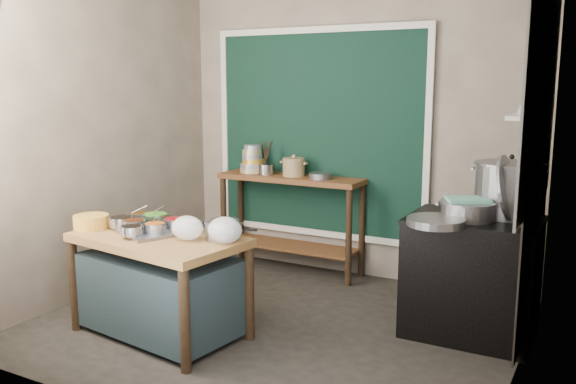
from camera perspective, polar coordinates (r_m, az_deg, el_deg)
The scene contains 30 objects.
floor at distance 4.81m, azimuth -1.24°, elevation -12.40°, with size 3.50×3.00×0.02m, color #292620.
back_wall at distance 5.82m, azimuth 6.14°, elevation 5.81°, with size 3.50×0.02×2.80m, color gray.
left_wall at distance 5.55m, azimuth -17.35°, elevation 5.20°, with size 0.02×3.00×2.80m, color gray.
right_wall at distance 3.90m, azimuth 21.75°, elevation 3.01°, with size 0.02×3.00×2.80m, color gray.
curtain_panel at distance 5.93m, azimuth 2.84°, elevation 5.45°, with size 2.10×0.02×1.90m, color black.
curtain_frame at distance 5.92m, azimuth 2.80°, elevation 5.45°, with size 2.22×0.03×2.02m, color beige, non-canonical shape.
tile_panel at distance 4.43m, azimuth 22.70°, elevation 9.56°, with size 0.02×1.70×1.70m, color #B2B2AA.
soot_patch at distance 4.67m, azimuth 21.92°, elevation -4.68°, with size 0.01×1.30×1.30m, color black.
wall_shelf at distance 4.75m, azimuth 21.61°, elevation 6.60°, with size 0.22×0.70×0.03m, color beige.
prep_table at distance 4.60m, azimuth -11.89°, elevation -8.57°, with size 1.25×0.72×0.75m, color olive.
back_counter at distance 5.99m, azimuth 0.25°, elevation -2.97°, with size 1.45×0.40×0.95m, color brown.
stove_block at distance 4.70m, azimuth 16.80°, elevation -7.74°, with size 0.90×0.68×0.85m, color black.
stove_top at distance 4.59m, azimuth 17.08°, elevation -2.51°, with size 0.92×0.69×0.03m, color black.
condiment_tray at distance 4.63m, azimuth -13.04°, elevation -3.53°, with size 0.53×0.38×0.02m, color gray.
condiment_bowls at distance 4.67m, azimuth -12.99°, elevation -2.82°, with size 0.68×0.52×0.08m.
yellow_basin at distance 4.86m, azimuth -17.94°, elevation -2.65°, with size 0.26×0.26×0.10m, color gold.
saucepan at distance 4.31m, azimuth -6.19°, elevation -3.55°, with size 0.25×0.25×0.14m, color gray, non-canonical shape.
plastic_bag_a at distance 4.33m, azimuth -9.40°, elevation -3.34°, with size 0.23×0.20×0.17m, color white.
plastic_bag_b at distance 4.21m, azimuth -5.93°, elevation -3.57°, with size 0.24×0.21×0.18m, color white.
bowl_stack at distance 6.11m, azimuth -3.32°, elevation 2.97°, with size 0.25×0.25×0.28m.
utensil_cup at distance 5.98m, azimuth -2.03°, elevation 2.14°, with size 0.17×0.17×0.10m, color gray.
ceramic_crock at distance 5.87m, azimuth 0.55°, elevation 2.25°, with size 0.23×0.23×0.15m, color olive, non-canonical shape.
wide_bowl at distance 5.71m, azimuth 3.06°, elevation 1.51°, with size 0.22×0.22×0.05m, color gray.
stock_pot at distance 4.70m, azimuth 19.90°, elevation 0.24°, with size 0.50×0.50×0.39m, color gray, non-canonical shape.
pot_lid at distance 4.55m, azimuth 19.80°, elevation 0.38°, with size 0.47×0.47×0.02m, color gray.
steamer at distance 4.51m, azimuth 16.45°, elevation -1.65°, with size 0.40×0.40×0.13m, color gray, non-canonical shape.
green_cloth at distance 4.49m, azimuth 16.50°, elevation -0.70°, with size 0.29×0.22×0.02m, color #59A194.
shallow_pan at distance 4.27m, azimuth 13.68°, elevation -2.72°, with size 0.40×0.40×0.05m, color gray.
shelf_bowl_stack at distance 4.69m, azimuth 21.58°, elevation 7.36°, with size 0.13×0.13×0.11m.
shelf_bowl_green at distance 5.00m, azimuth 22.02°, elevation 7.21°, with size 0.16×0.16×0.06m, color gray.
Camera 1 is at (2.21, -3.85, 1.84)m, focal length 38.00 mm.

